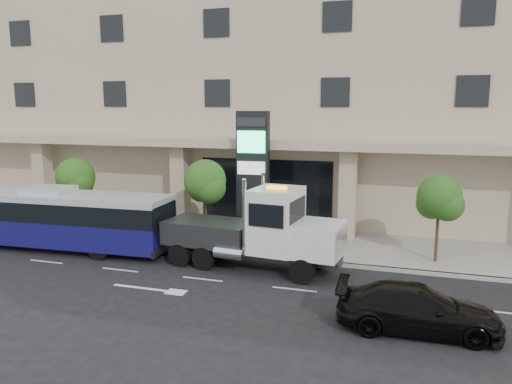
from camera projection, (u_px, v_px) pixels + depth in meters
ground at (216, 268)px, 22.56m from camera, size 120.00×120.00×0.00m
sidewalk at (250, 239)px, 27.25m from camera, size 120.00×6.00×0.15m
curb at (231, 254)px, 24.43m from camera, size 120.00×0.30×0.15m
convention_center at (295, 67)px, 35.36m from camera, size 60.00×17.60×20.00m
tree_left at (76, 180)px, 28.35m from camera, size 2.27×2.20×4.22m
tree_mid at (206, 184)px, 25.96m from camera, size 2.28×2.20×4.38m
tree_right at (440, 200)px, 22.61m from camera, size 2.10×2.00×4.04m
city_bus at (51, 217)px, 25.47m from camera, size 12.83×3.30×3.22m
tow_truck at (259, 232)px, 22.13m from camera, size 9.33×3.05×4.23m
black_sedan at (418, 309)px, 16.18m from camera, size 5.32×2.36×1.52m
signage_pylon at (253, 175)px, 26.58m from camera, size 1.75×0.74×6.85m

